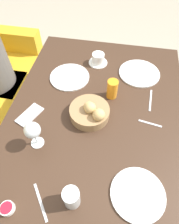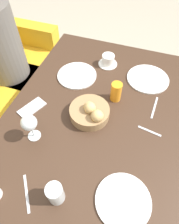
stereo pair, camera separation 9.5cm
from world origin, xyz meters
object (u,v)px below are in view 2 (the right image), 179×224
Objects in this scene: juice_glass at (116,92)px; knife_silver at (27,193)px; seated_person at (6,63)px; water_tumbler at (55,193)px; plate_near_left at (123,201)px; cell_phone at (32,108)px; spoon_coffee at (149,131)px; wine_glass at (29,123)px; bread_basket at (90,112)px; coffee_cup at (108,60)px; plate_near_right at (148,79)px; plate_far_center at (77,75)px; fork_silver at (154,107)px.

knife_silver is (-0.63, 0.22, -0.06)m from juice_glass.
water_tumbler is (-0.89, -0.92, 0.28)m from seated_person.
cell_phone is at bearing 62.45° from plate_near_left.
spoon_coffee is at bearing -110.01° from seated_person.
wine_glass is at bearing -147.13° from cell_phone.
bread_basket is (-0.46, -0.91, 0.27)m from seated_person.
seated_person is at bearing 45.81° from water_tumbler.
spoon_coffee is (-0.43, -0.34, -0.03)m from coffee_cup.
spoon_coffee is (-0.38, -0.07, -0.00)m from plate_near_right.
plate_far_center is at bearing 62.22° from spoon_coffee.
fork_silver is 1.19× the size of knife_silver.
cell_phone is at bearing 26.10° from knife_silver.
water_tumbler is at bearing -139.34° from cell_phone.
seated_person reaches higher than juice_glass.
bread_basket is at bearing -47.22° from wine_glass.
spoon_coffee is at bearing -35.06° from water_tumbler.
plate_near_left is at bearing -159.94° from coffee_cup.
wine_glass is 1.29× the size of spoon_coffee.
plate_far_center is 0.56m from spoon_coffee.
spoon_coffee is (-0.16, 0.00, 0.00)m from fork_silver.
plate_far_center is 2.15× the size of juice_glass.
plate_far_center is at bearing 105.01° from plate_near_right.
knife_silver is (-0.91, 0.09, -0.03)m from coffee_cup.
plate_far_center is at bearing 78.86° from fork_silver.
cell_phone is at bearing 32.87° from wine_glass.
coffee_cup is at bearing 2.15° from water_tumbler.
plate_near_right is 0.27m from juice_glass.
plate_near_left is at bearing -124.76° from seated_person.
plate_near_left is at bearing 172.17° from spoon_coffee.
spoon_coffee is at bearing 179.16° from fork_silver.
juice_glass reaches higher than coffee_cup.
bread_basket reaches higher than coffee_cup.
seated_person is at bearing 46.09° from wine_glass.
seated_person is 1.05m from bread_basket.
wine_glass is (-0.59, 0.47, 0.11)m from plate_near_right.
plate_far_center is at bearing 33.67° from bread_basket.
coffee_cup reaches higher than spoon_coffee.
bread_basket is 0.44m from coffee_cup.
water_tumbler is at bearing 152.67° from fork_silver.
plate_near_right is 0.38m from spoon_coffee.
juice_glass reaches higher than water_tumbler.
spoon_coffee is at bearing -125.26° from juice_glass.
coffee_cup is 0.77× the size of fork_silver.
cell_phone is (-0.33, 0.14, -0.00)m from plate_far_center.
plate_near_left is 0.37m from spoon_coffee.
fork_silver and knife_silver have the same top height.
plate_near_left is 1.42× the size of fork_silver.
coffee_cup is (0.17, -0.15, 0.03)m from plate_far_center.
fork_silver is (-0.27, -0.35, -0.03)m from coffee_cup.
juice_glass is 0.61m from water_tumbler.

